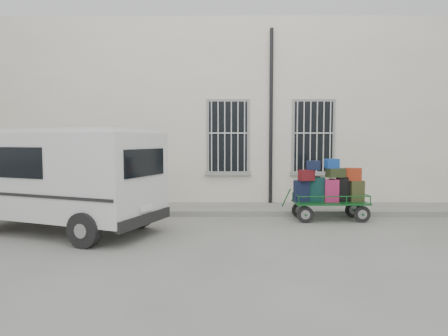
% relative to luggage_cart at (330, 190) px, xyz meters
% --- Properties ---
extents(ground, '(80.00, 80.00, 0.00)m').
position_rel_luggage_cart_xyz_m(ground, '(-2.31, -0.89, -0.81)').
color(ground, slate).
rests_on(ground, ground).
extents(building, '(24.00, 5.15, 6.00)m').
position_rel_luggage_cart_xyz_m(building, '(-2.31, 4.60, 2.19)').
color(building, beige).
rests_on(building, ground).
extents(sidewalk, '(24.00, 1.70, 0.15)m').
position_rel_luggage_cart_xyz_m(sidewalk, '(-2.31, 1.31, -0.74)').
color(sidewalk, slate).
rests_on(sidewalk, ground).
extents(luggage_cart, '(2.28, 0.94, 1.64)m').
position_rel_luggage_cart_xyz_m(luggage_cart, '(0.00, 0.00, 0.00)').
color(luggage_cart, black).
rests_on(luggage_cart, ground).
extents(van, '(5.11, 3.54, 2.39)m').
position_rel_luggage_cart_xyz_m(van, '(-6.68, -1.32, 0.56)').
color(van, silver).
rests_on(van, ground).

